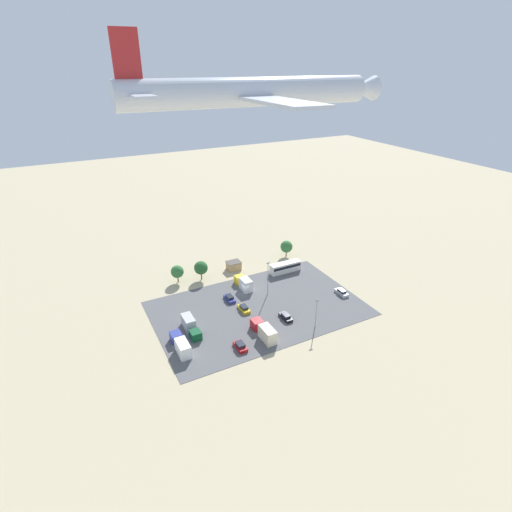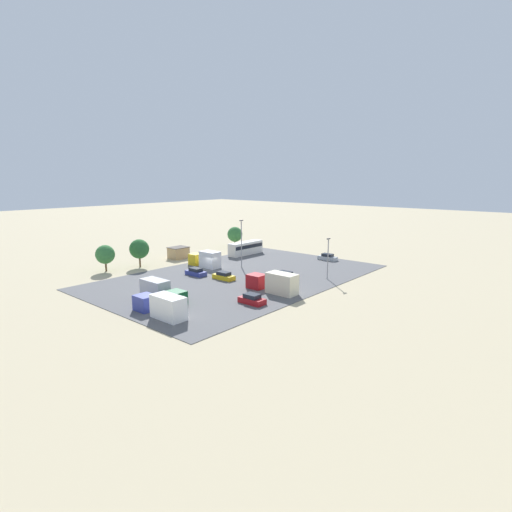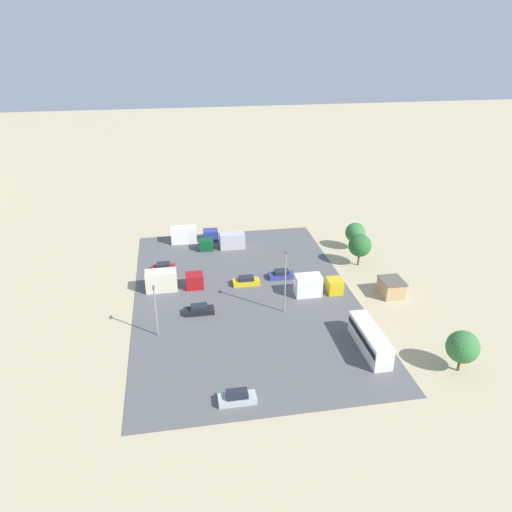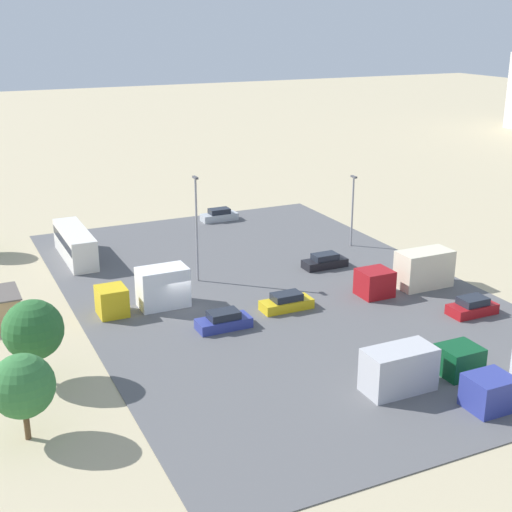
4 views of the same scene
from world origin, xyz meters
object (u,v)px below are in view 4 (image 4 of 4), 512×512
(parked_car_2, at_px, (286,302))
(parked_truck_2, at_px, (149,291))
(bus, at_px, (75,243))
(parked_car_4, at_px, (325,262))
(parked_car_0, at_px, (224,321))
(parked_truck_0, at_px, (416,367))
(parked_car_1, at_px, (219,215))
(parked_truck_1, at_px, (410,273))
(parked_car_3, at_px, (472,307))

(parked_car_2, bearing_deg, parked_truck_2, -116.12)
(bus, bearing_deg, parked_car_4, -30.97)
(parked_car_0, distance_m, parked_truck_0, 16.26)
(parked_car_0, relative_size, parked_car_1, 0.98)
(parked_truck_2, bearing_deg, parked_truck_1, -103.95)
(parked_car_2, bearing_deg, parked_car_1, 169.09)
(parked_car_3, relative_size, parked_truck_0, 0.46)
(parked_car_4, bearing_deg, parked_truck_2, -81.83)
(parked_car_3, relative_size, parked_truck_1, 0.44)
(bus, distance_m, parked_car_1, 20.20)
(parked_car_4, xyz_separation_m, parked_truck_1, (8.38, 4.02, 0.97))
(parked_car_0, bearing_deg, parked_car_2, 101.70)
(parked_car_4, relative_size, parked_truck_0, 0.50)
(parked_car_0, height_order, parked_truck_1, parked_truck_1)
(parked_car_0, relative_size, parked_truck_1, 0.47)
(parked_truck_2, bearing_deg, parked_car_0, -147.22)
(parked_car_2, xyz_separation_m, parked_car_4, (-7.84, 8.36, -0.02))
(parked_car_1, height_order, parked_truck_0, parked_truck_0)
(parked_car_0, relative_size, parked_truck_0, 0.49)
(parked_car_0, height_order, parked_car_3, parked_car_3)
(parked_car_3, bearing_deg, parked_car_0, 72.68)
(bus, distance_m, parked_truck_1, 33.57)
(parked_car_0, bearing_deg, parked_car_4, 121.93)
(parked_car_0, height_order, parked_car_4, parked_car_0)
(parked_car_2, xyz_separation_m, parked_car_3, (7.51, 13.57, 0.02))
(parked_car_1, bearing_deg, parked_truck_1, -166.35)
(parked_car_2, bearing_deg, parked_truck_1, 87.51)
(parked_truck_1, bearing_deg, bus, 50.25)
(bus, xyz_separation_m, parked_car_0, (22.24, 7.10, -1.08))
(parked_car_3, distance_m, parked_truck_2, 27.19)
(parked_truck_0, height_order, parked_truck_2, parked_truck_2)
(parked_car_4, bearing_deg, parked_truck_0, -15.82)
(parked_car_0, distance_m, parked_car_3, 20.84)
(parked_car_0, height_order, parked_truck_2, parked_truck_2)
(parked_car_1, height_order, parked_car_4, parked_car_1)
(bus, xyz_separation_m, parked_truck_0, (36.31, 15.21, -0.31))
(parked_car_2, bearing_deg, parked_car_0, -78.30)
(parked_car_0, relative_size, parked_car_4, 0.98)
(parked_car_1, height_order, parked_car_2, parked_car_1)
(parked_car_1, height_order, parked_truck_2, parked_truck_2)
(parked_car_4, bearing_deg, bus, -120.97)
(parked_car_1, bearing_deg, parked_truck_0, 175.22)
(bus, height_order, parked_truck_2, parked_truck_2)
(bus, xyz_separation_m, parked_car_2, (20.92, 13.43, -1.08))
(parked_car_3, height_order, parked_truck_0, parked_truck_0)
(parked_car_4, xyz_separation_m, parked_truck_2, (2.71, -18.85, 0.99))
(parked_car_1, distance_m, parked_car_4, 20.49)
(parked_truck_0, relative_size, parked_truck_1, 0.95)
(bus, bearing_deg, parked_car_1, 20.90)
(parked_car_3, xyz_separation_m, parked_truck_2, (-12.65, -24.05, 0.96))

